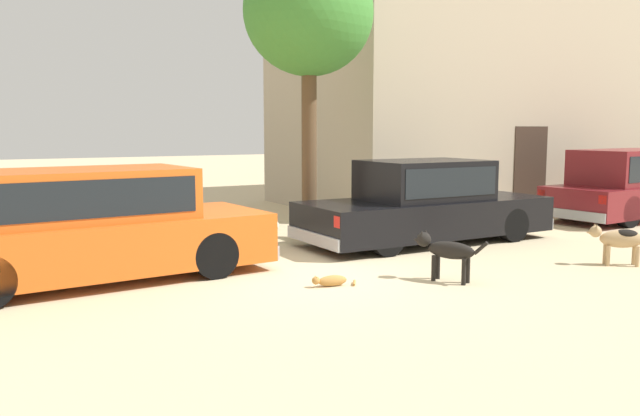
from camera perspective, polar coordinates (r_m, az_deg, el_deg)
ground_plane at (r=9.18m, az=-0.65°, el=-5.80°), size 80.00×80.00×0.00m
parked_sedan_nearest at (r=9.16m, az=-19.85°, el=-1.25°), size 4.93×2.17×1.51m
parked_sedan_second at (r=11.77m, az=9.28°, el=0.54°), size 4.80×1.75×1.48m
parked_sedan_third at (r=16.25m, az=25.81°, el=2.00°), size 4.79×2.02×1.58m
apartment_block at (r=20.21m, az=16.57°, el=14.45°), size 13.37×5.50×9.50m
stray_dog_spotted at (r=8.80m, az=10.98°, el=-3.64°), size 0.54×0.99×0.67m
stray_dog_tan at (r=10.63m, az=24.97°, el=-2.46°), size 0.87×0.68×0.63m
stray_cat at (r=8.43m, az=0.96°, el=-6.45°), size 0.65×0.26×0.16m
acacia_tree_left at (r=12.09m, az=-0.99°, el=16.72°), size 2.40×2.16×5.27m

